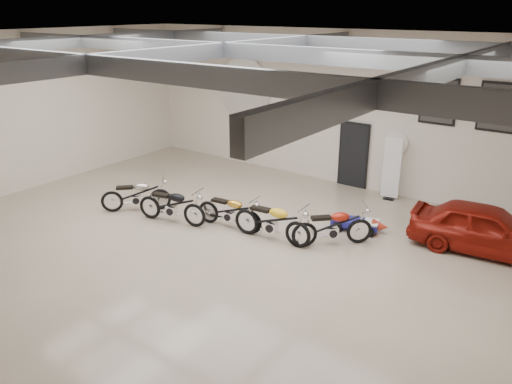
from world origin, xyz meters
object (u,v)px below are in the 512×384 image
Objects in this scene: motorcycle_red at (332,226)px; go_kart at (360,221)px; motorcycle_black at (171,204)px; motorcycle_silver at (136,194)px; motorcycle_yellow at (272,220)px; motorcycle_gold at (229,210)px; banner_stand at (392,169)px; vintage_car at (486,229)px.

go_kart is (0.21, 1.20, -0.25)m from motorcycle_red.
motorcycle_black is at bearing 153.26° from motorcycle_red.
motorcycle_silver is 5.85m from motorcycle_red.
go_kart is (1.58, 1.88, -0.28)m from motorcycle_yellow.
motorcycle_gold is (1.51, 0.66, -0.03)m from motorcycle_black.
motorcycle_silver is 0.92× the size of motorcycle_yellow.
go_kart is at bearing -20.56° from motorcycle_silver.
banner_stand is at bearing -1.13° from motorcycle_silver.
go_kart is at bearing 45.11° from motorcycle_yellow.
motorcycle_gold is 2.82m from motorcycle_red.
vintage_car is (3.22, -2.01, -0.37)m from banner_stand.
banner_stand is 1.00× the size of motorcycle_gold.
motorcycle_red is (1.37, 0.68, -0.03)m from motorcycle_yellow.
motorcycle_silver is 0.97× the size of motorcycle_red.
go_kart is at bearing 35.58° from motorcycle_red.
motorcycle_red is at bearing -30.57° from motorcycle_silver.
banner_stand reaches higher than go_kart.
motorcycle_silver reaches higher than motorcycle_gold.
motorcycle_gold is 1.36m from motorcycle_yellow.
vintage_car is at bearing -23.99° from motorcycle_silver.
motorcycle_black is 1.05× the size of motorcycle_gold.
motorcycle_silver is 0.96× the size of motorcycle_black.
vintage_car reaches higher than motorcycle_yellow.
motorcycle_black is 2.95m from motorcycle_yellow.
motorcycle_gold is 0.55× the size of vintage_car.
motorcycle_silver is at bearing -173.44° from motorcycle_gold.
motorcycle_silver is 6.44m from go_kart.
banner_stand is at bearing 69.09° from motorcycle_yellow.
motorcycle_yellow reaches higher than motorcycle_red.
motorcycle_red is (5.69, 1.36, 0.01)m from motorcycle_silver.
motorcycle_yellow is at bearing 113.20° from vintage_car.
motorcycle_black is 4.45m from motorcycle_red.
motorcycle_yellow is 0.60× the size of vintage_car.
banner_stand reaches higher than vintage_car.
banner_stand is 0.99× the size of motorcycle_silver.
motorcycle_black is (1.46, -0.00, 0.02)m from motorcycle_silver.
banner_stand reaches higher than motorcycle_silver.
motorcycle_red is at bearing -114.40° from go_kart.
motorcycle_gold is 1.28× the size of go_kart.
motorcycle_yellow is (-1.32, -4.55, -0.42)m from banner_stand.
motorcycle_red is 3.67m from vintage_car.
banner_stand is 0.96× the size of motorcycle_red.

